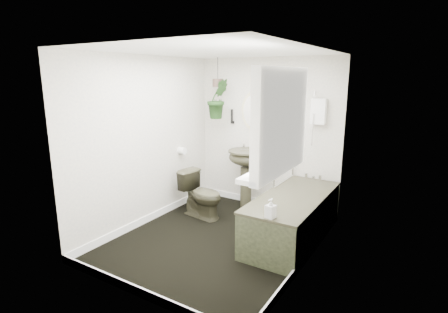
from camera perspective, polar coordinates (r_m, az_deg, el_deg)
The scene contains 22 objects.
floor at distance 4.58m, azimuth -1.01°, elevation -13.41°, with size 2.30×2.80×0.02m, color black.
ceiling at distance 4.11m, azimuth -1.14°, elevation 16.96°, with size 2.30×2.80×0.02m, color white.
wall_back at distance 5.41m, azimuth 7.01°, elevation 3.60°, with size 2.30×0.02×2.30m, color beige.
wall_front at distance 3.13m, azimuth -15.13°, elevation -3.71°, with size 2.30×0.02×2.30m, color beige.
wall_left at distance 4.90m, azimuth -12.58°, elevation 2.40°, with size 0.02×2.80×2.30m, color beige.
wall_right at distance 3.71m, azimuth 14.19°, elevation -1.06°, with size 0.02×2.80×2.30m, color beige.
skirting at distance 4.55m, azimuth -1.01°, elevation -12.73°, with size 2.30×2.80×0.10m, color white.
bathtub at distance 4.54m, azimuth 11.14°, elevation -9.73°, with size 0.72×1.72×0.58m, color #302F20, non-canonical shape.
bath_screen at distance 4.83m, azimuth 10.04°, elevation 3.92°, with size 0.04×0.72×1.40m, color silver, non-canonical shape.
shower_box at distance 5.02m, azimuth 15.19°, elevation 7.12°, with size 0.20×0.10×0.35m, color white.
oval_mirror at distance 5.41m, azimuth 5.04°, elevation 7.39°, with size 0.46×0.03×0.62m, color beige.
wall_sconce at distance 5.60m, azimuth 1.29°, elevation 6.60°, with size 0.04×0.04×0.22m, color black.
toilet_roll_holder at distance 5.43m, azimuth -6.87°, elevation 0.95°, with size 0.11×0.11×0.11m, color white.
window_recess at distance 2.99m, azimuth 9.35°, elevation 5.60°, with size 0.08×1.00×0.90m, color white.
window_sill at distance 3.10m, azimuth 7.87°, elevation -2.01°, with size 0.18×1.00×0.04m, color white.
window_blinds at distance 3.01m, azimuth 8.56°, elevation 5.67°, with size 0.01×0.86×0.76m, color white.
toilet at distance 5.14m, azimuth -3.64°, elevation -6.18°, with size 0.38×0.66×0.68m, color #302F20.
pedestal_sink at distance 5.39m, azimuth 3.61°, elevation -3.79°, with size 0.55×0.47×0.94m, color #302F20, non-canonical shape.
sill_plant at distance 3.35m, azimuth 9.58°, elevation 1.59°, with size 0.22×0.19×0.25m, color black.
hanging_plant at distance 5.42m, azimuth -1.01°, elevation 9.38°, with size 0.33×0.27×0.60m, color black.
soap_bottle at distance 3.70m, azimuth 7.64°, elevation -8.40°, with size 0.09×0.10×0.21m, color #2C2324.
hanging_pot at distance 5.41m, azimuth -1.02°, elevation 11.94°, with size 0.16×0.16×0.12m, color #413028.
Camera 1 is at (2.21, -3.45, 2.03)m, focal length 28.00 mm.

